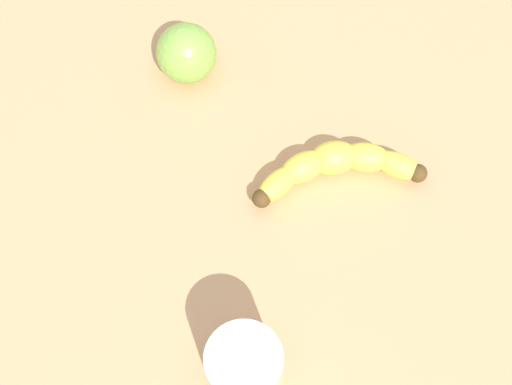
% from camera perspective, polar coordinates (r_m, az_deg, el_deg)
% --- Properties ---
extents(wooden_tabletop, '(1.20, 1.20, 0.03)m').
position_cam_1_polar(wooden_tabletop, '(0.79, 3.88, -4.34)').
color(wooden_tabletop, tan).
rests_on(wooden_tabletop, ground).
extents(banana, '(0.10, 0.19, 0.04)m').
position_cam_1_polar(banana, '(0.80, 6.47, 2.17)').
color(banana, '#F0E249').
rests_on(banana, wooden_tabletop).
extents(smoothie_glass, '(0.07, 0.07, 0.09)m').
position_cam_1_polar(smoothie_glass, '(0.70, -0.96, -14.13)').
color(smoothie_glass, silver).
rests_on(smoothie_glass, wooden_tabletop).
extents(green_apple_fruit, '(0.07, 0.07, 0.07)m').
position_cam_1_polar(green_apple_fruit, '(0.86, -5.69, 11.21)').
color(green_apple_fruit, '#84B747').
rests_on(green_apple_fruit, wooden_tabletop).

